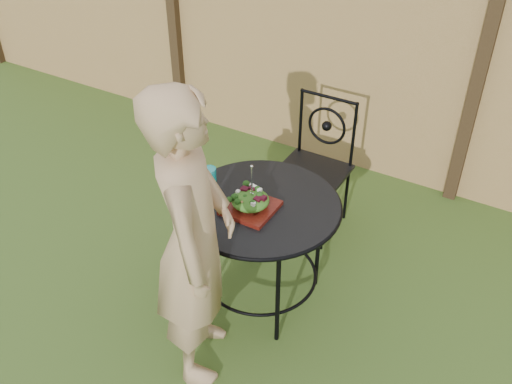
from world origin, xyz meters
TOP-DOWN VIEW (x-y plane):
  - ground at (0.00, 0.00)m, footprint 60.00×60.00m
  - fence at (-0.00, 2.19)m, footprint 8.00×0.12m
  - patio_table at (0.54, 0.48)m, footprint 0.92×0.92m
  - patio_chair at (0.49, 1.33)m, footprint 0.46×0.46m
  - diner at (0.49, -0.09)m, footprint 0.65×0.73m
  - salad_plate at (0.52, 0.40)m, footprint 0.27×0.27m
  - salad at (0.52, 0.40)m, footprint 0.21×0.21m
  - fork at (0.53, 0.40)m, footprint 0.01×0.01m
  - drinking_glass at (0.21, 0.46)m, footprint 0.08×0.08m

SIDE VIEW (x-z plane):
  - ground at x=0.00m, z-range 0.00..0.00m
  - patio_chair at x=0.49m, z-range 0.03..0.98m
  - patio_table at x=0.54m, z-range 0.22..0.95m
  - salad_plate at x=0.52m, z-range 0.72..0.75m
  - salad at x=0.52m, z-range 0.75..0.83m
  - drinking_glass at x=0.21m, z-range 0.72..0.86m
  - diner at x=0.49m, z-range 0.00..1.68m
  - fork at x=0.53m, z-range 0.83..1.01m
  - fence at x=0.00m, z-range 0.00..1.90m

